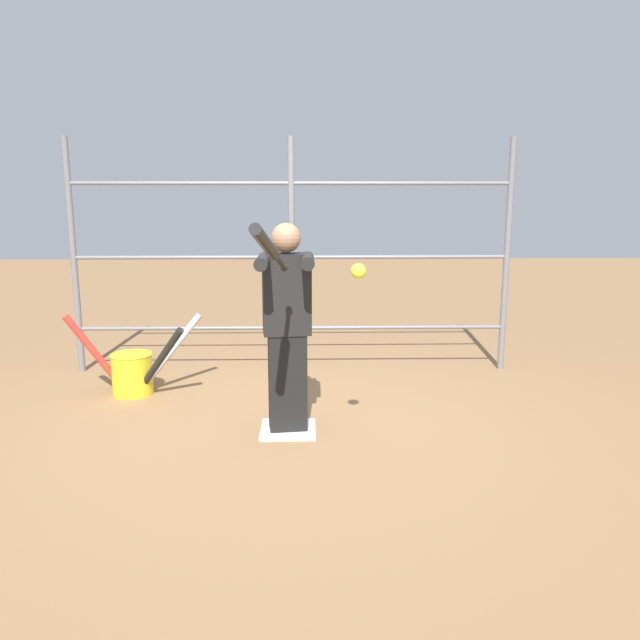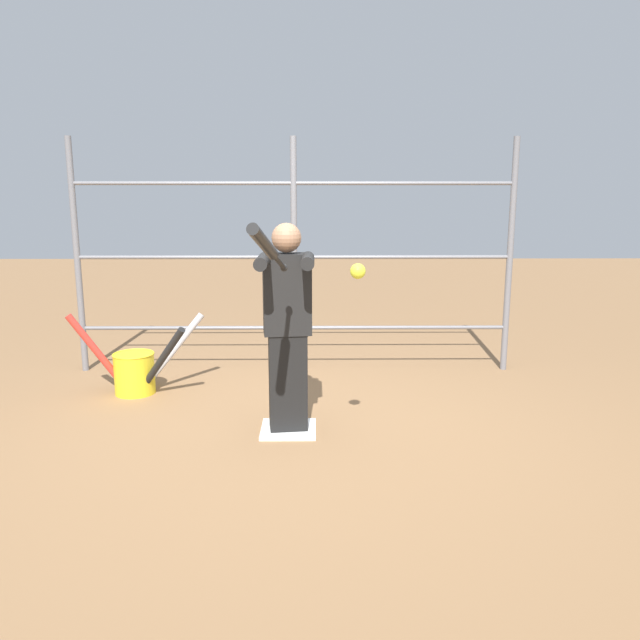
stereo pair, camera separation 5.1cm
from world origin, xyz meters
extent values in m
plane|color=olive|center=(0.00, 0.00, 0.00)|extent=(24.00, 24.00, 0.00)
cube|color=white|center=(0.00, 0.00, 0.01)|extent=(0.40, 0.40, 0.02)
cylinder|color=slate|center=(-2.06, -1.60, 1.11)|extent=(0.06, 0.06, 2.22)
cylinder|color=slate|center=(0.00, -1.60, 1.11)|extent=(0.06, 0.06, 2.22)
cylinder|color=slate|center=(2.06, -1.60, 1.11)|extent=(0.06, 0.06, 2.22)
cylinder|color=slate|center=(0.00, -1.60, 0.42)|extent=(4.12, 0.04, 0.04)
cylinder|color=slate|center=(0.00, -1.60, 1.11)|extent=(4.12, 0.04, 0.04)
cylinder|color=slate|center=(0.00, -1.60, 1.80)|extent=(4.12, 0.04, 0.04)
cube|color=black|center=(0.00, 0.00, 0.36)|extent=(0.29, 0.20, 0.73)
cube|color=black|center=(0.00, 0.00, 1.02)|extent=(0.35, 0.23, 0.57)
sphere|color=#9E7051|center=(0.00, 0.00, 1.41)|extent=(0.21, 0.21, 0.21)
cylinder|color=black|center=(-0.15, 0.18, 1.27)|extent=(0.09, 0.40, 0.09)
cylinder|color=black|center=(0.15, 0.22, 1.27)|extent=(0.09, 0.40, 0.09)
sphere|color=black|center=(0.00, 0.40, 1.25)|extent=(0.05, 0.05, 0.05)
cylinder|color=black|center=(0.02, 0.56, 1.31)|extent=(0.08, 0.33, 0.14)
cylinder|color=black|center=(0.08, 0.96, 1.45)|extent=(0.14, 0.51, 0.24)
sphere|color=yellow|center=(-0.46, 0.52, 1.24)|extent=(0.10, 0.10, 0.10)
cylinder|color=yellow|center=(1.37, -0.88, 0.18)|extent=(0.34, 0.34, 0.35)
torus|color=yellow|center=(1.37, -0.88, 0.35)|extent=(0.36, 0.36, 0.01)
cylinder|color=#B2B2B7|center=(1.05, -0.99, 0.35)|extent=(0.56, 0.25, 0.66)
cylinder|color=black|center=(1.09, -0.72, 0.34)|extent=(0.51, 0.34, 0.63)
cylinder|color=red|center=(1.64, -0.81, 0.38)|extent=(0.48, 0.18, 0.71)
camera|label=1|loc=(-0.14, 4.32, 1.72)|focal=35.00mm
camera|label=2|loc=(-0.19, 4.32, 1.72)|focal=35.00mm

